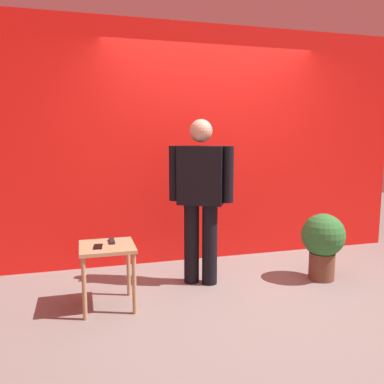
% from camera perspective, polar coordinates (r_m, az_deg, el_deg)
% --- Properties ---
extents(ground_plane, '(12.00, 12.00, 0.00)m').
position_cam_1_polar(ground_plane, '(3.80, 9.09, -14.81)').
color(ground_plane, gray).
extents(back_wall_red, '(4.87, 0.12, 2.72)m').
position_cam_1_polar(back_wall_red, '(4.72, 2.72, 6.78)').
color(back_wall_red, red).
rests_on(back_wall_red, ground_plane).
extents(standing_person, '(0.61, 0.40, 1.63)m').
position_cam_1_polar(standing_person, '(3.87, 1.27, -0.19)').
color(standing_person, black).
rests_on(standing_person, ground_plane).
extents(side_table, '(0.46, 0.46, 0.55)m').
position_cam_1_polar(side_table, '(3.50, -12.10, -9.01)').
color(side_table, tan).
rests_on(side_table, ground_plane).
extents(cell_phone, '(0.09, 0.15, 0.01)m').
position_cam_1_polar(cell_phone, '(3.42, -13.37, -7.66)').
color(cell_phone, black).
rests_on(cell_phone, side_table).
extents(tv_remote, '(0.04, 0.17, 0.02)m').
position_cam_1_polar(tv_remote, '(3.56, -11.47, -6.92)').
color(tv_remote, black).
rests_on(tv_remote, side_table).
extents(potted_plant, '(0.44, 0.44, 0.69)m').
position_cam_1_polar(potted_plant, '(4.29, 18.33, -6.68)').
color(potted_plant, brown).
rests_on(potted_plant, ground_plane).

